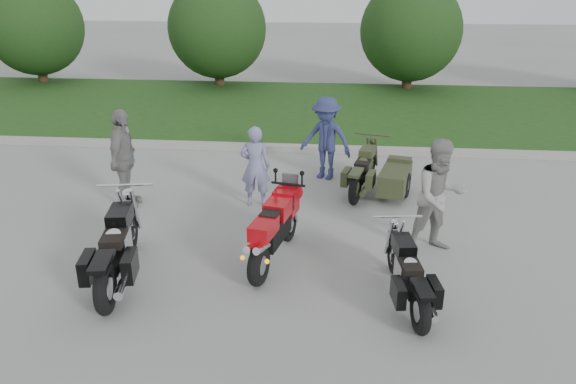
# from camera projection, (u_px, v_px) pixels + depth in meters

# --- Properties ---
(ground) EXTENTS (80.00, 80.00, 0.00)m
(ground) POSITION_uv_depth(u_px,v_px,m) (233.00, 269.00, 8.66)
(ground) COLOR #A0A09B
(ground) RESTS_ON ground
(curb) EXTENTS (60.00, 0.30, 0.15)m
(curb) POSITION_uv_depth(u_px,v_px,m) (276.00, 148.00, 14.17)
(curb) COLOR #A09D96
(curb) RESTS_ON ground
(grass_strip) EXTENTS (60.00, 8.00, 0.14)m
(grass_strip) POSITION_uv_depth(u_px,v_px,m) (291.00, 109.00, 18.00)
(grass_strip) COLOR #2F6121
(grass_strip) RESTS_ON ground
(tree_far_left) EXTENTS (3.60, 3.60, 4.00)m
(tree_far_left) POSITION_uv_depth(u_px,v_px,m) (35.00, 27.00, 21.15)
(tree_far_left) COLOR #3F2B1C
(tree_far_left) RESTS_ON ground
(tree_mid_left) EXTENTS (3.60, 3.60, 4.00)m
(tree_mid_left) POSITION_uv_depth(u_px,v_px,m) (217.00, 29.00, 20.55)
(tree_mid_left) COLOR #3F2B1C
(tree_mid_left) RESTS_ON ground
(tree_mid_right) EXTENTS (3.60, 3.60, 4.00)m
(tree_mid_right) POSITION_uv_depth(u_px,v_px,m) (411.00, 30.00, 19.95)
(tree_mid_right) COLOR #3F2B1C
(tree_mid_right) RESTS_ON ground
(sportbike_red) EXTENTS (0.67, 2.10, 1.01)m
(sportbike_red) POSITION_uv_depth(u_px,v_px,m) (274.00, 228.00, 8.66)
(sportbike_red) COLOR black
(sportbike_red) RESTS_ON ground
(cruiser_left) EXTENTS (0.69, 2.52, 0.97)m
(cruiser_left) POSITION_uv_depth(u_px,v_px,m) (117.00, 251.00, 8.16)
(cruiser_left) COLOR black
(cruiser_left) RESTS_ON ground
(cruiser_right) EXTENTS (0.52, 2.09, 0.81)m
(cruiser_right) POSITION_uv_depth(u_px,v_px,m) (409.00, 277.00, 7.65)
(cruiser_right) COLOR black
(cruiser_right) RESTS_ON ground
(cruiser_sidecar) EXTENTS (1.37, 2.16, 0.84)m
(cruiser_sidecar) POSITION_uv_depth(u_px,v_px,m) (382.00, 176.00, 11.35)
(cruiser_sidecar) COLOR black
(cruiser_sidecar) RESTS_ON ground
(person_stripe) EXTENTS (0.59, 0.40, 1.59)m
(person_stripe) POSITION_uv_depth(u_px,v_px,m) (255.00, 166.00, 10.71)
(person_stripe) COLOR #8080AE
(person_stripe) RESTS_ON ground
(person_grey) EXTENTS (1.12, 1.00, 1.89)m
(person_grey) POSITION_uv_depth(u_px,v_px,m) (440.00, 197.00, 8.90)
(person_grey) COLOR #989792
(person_grey) RESTS_ON ground
(person_denim) EXTENTS (1.33, 1.06, 1.80)m
(person_denim) POSITION_uv_depth(u_px,v_px,m) (326.00, 139.00, 12.05)
(person_denim) COLOR navy
(person_denim) RESTS_ON ground
(person_back) EXTENTS (0.51, 1.13, 1.91)m
(person_back) POSITION_uv_depth(u_px,v_px,m) (124.00, 159.00, 10.62)
(person_back) COLOR gray
(person_back) RESTS_ON ground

